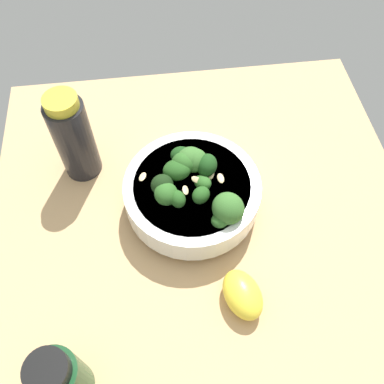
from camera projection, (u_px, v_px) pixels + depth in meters
The scene contains 5 objects.
ground_plane at pixel (203, 222), 71.47cm from camera, with size 70.65×70.65×4.77cm, color tan.
bowl_of_broccoli at pixel (192, 190), 66.73cm from camera, with size 21.96×21.96×11.06cm.
lemon_wedge at pixel (243, 295), 59.88cm from camera, with size 7.81×5.28×4.24cm, color yellow.
bottle_tall at pixel (74, 137), 67.88cm from camera, with size 6.38×6.38×17.10cm.
bottle_short at pixel (60, 379), 50.40cm from camera, with size 6.25×6.25×12.18cm.
Camera 1 is at (-33.85, 6.15, 60.50)cm, focal length 38.76 mm.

